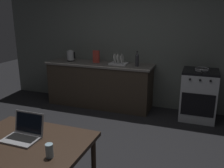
{
  "coord_description": "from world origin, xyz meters",
  "views": [
    {
      "loc": [
        1.28,
        -2.44,
        1.83
      ],
      "look_at": [
        0.08,
        0.84,
        0.83
      ],
      "focal_mm": 39.08,
      "sensor_mm": 36.0,
      "label": 1
    }
  ],
  "objects_px": {
    "bottle": "(137,59)",
    "electric_kettle": "(71,56)",
    "cereal_box": "(96,57)",
    "dish_rack": "(119,62)",
    "stove_oven": "(198,95)",
    "dining_table": "(25,150)",
    "laptop": "(24,134)",
    "frying_pan": "(202,69)",
    "drinking_glass": "(49,151)"
  },
  "relations": [
    {
      "from": "stove_oven",
      "to": "cereal_box",
      "type": "relative_size",
      "value": 3.67
    },
    {
      "from": "electric_kettle",
      "to": "dish_rack",
      "type": "height_order",
      "value": "electric_kettle"
    },
    {
      "from": "bottle",
      "to": "stove_oven",
      "type": "bearing_deg",
      "value": 2.4
    },
    {
      "from": "dining_table",
      "to": "bottle",
      "type": "bearing_deg",
      "value": 83.62
    },
    {
      "from": "stove_oven",
      "to": "laptop",
      "type": "distance_m",
      "value": 3.18
    },
    {
      "from": "dining_table",
      "to": "laptop",
      "type": "relative_size",
      "value": 3.51
    },
    {
      "from": "electric_kettle",
      "to": "frying_pan",
      "type": "height_order",
      "value": "electric_kettle"
    },
    {
      "from": "dining_table",
      "to": "frying_pan",
      "type": "distance_m",
      "value": 3.19
    },
    {
      "from": "frying_pan",
      "to": "drinking_glass",
      "type": "bearing_deg",
      "value": -110.92
    },
    {
      "from": "bottle",
      "to": "electric_kettle",
      "type": "bearing_deg",
      "value": 178.0
    },
    {
      "from": "stove_oven",
      "to": "frying_pan",
      "type": "height_order",
      "value": "frying_pan"
    },
    {
      "from": "frying_pan",
      "to": "drinking_glass",
      "type": "height_order",
      "value": "frying_pan"
    },
    {
      "from": "bottle",
      "to": "cereal_box",
      "type": "relative_size",
      "value": 1.17
    },
    {
      "from": "dining_table",
      "to": "dish_rack",
      "type": "xyz_separation_m",
      "value": [
        -0.06,
        2.85,
        0.3
      ]
    },
    {
      "from": "electric_kettle",
      "to": "frying_pan",
      "type": "distance_m",
      "value": 2.58
    },
    {
      "from": "laptop",
      "to": "drinking_glass",
      "type": "xyz_separation_m",
      "value": [
        0.41,
        -0.18,
        0.01
      ]
    },
    {
      "from": "dining_table",
      "to": "stove_oven",
      "type": "bearing_deg",
      "value": 63.02
    },
    {
      "from": "cereal_box",
      "to": "dish_rack",
      "type": "xyz_separation_m",
      "value": [
        0.49,
        -0.02,
        -0.07
      ]
    },
    {
      "from": "dining_table",
      "to": "laptop",
      "type": "height_order",
      "value": "laptop"
    },
    {
      "from": "frying_pan",
      "to": "laptop",
      "type": "bearing_deg",
      "value": -119.04
    },
    {
      "from": "laptop",
      "to": "electric_kettle",
      "type": "relative_size",
      "value": 1.42
    },
    {
      "from": "bottle",
      "to": "drinking_glass",
      "type": "xyz_separation_m",
      "value": [
        0.03,
        -2.91,
        -0.26
      ]
    },
    {
      "from": "laptop",
      "to": "bottle",
      "type": "distance_m",
      "value": 2.77
    },
    {
      "from": "bottle",
      "to": "cereal_box",
      "type": "xyz_separation_m",
      "value": [
        -0.86,
        0.07,
        -0.01
      ]
    },
    {
      "from": "dish_rack",
      "to": "stove_oven",
      "type": "bearing_deg",
      "value": -0.09
    },
    {
      "from": "drinking_glass",
      "to": "electric_kettle",
      "type": "bearing_deg",
      "value": 116.25
    },
    {
      "from": "stove_oven",
      "to": "drinking_glass",
      "type": "relative_size",
      "value": 7.68
    },
    {
      "from": "dining_table",
      "to": "dish_rack",
      "type": "height_order",
      "value": "dish_rack"
    },
    {
      "from": "drinking_glass",
      "to": "stove_oven",
      "type": "bearing_deg",
      "value": 69.46
    },
    {
      "from": "bottle",
      "to": "frying_pan",
      "type": "xyz_separation_m",
      "value": [
        1.15,
        0.02,
        -0.11
      ]
    },
    {
      "from": "dish_rack",
      "to": "bottle",
      "type": "bearing_deg",
      "value": -7.57
    },
    {
      "from": "bottle",
      "to": "drinking_glass",
      "type": "relative_size",
      "value": 2.44
    },
    {
      "from": "dining_table",
      "to": "bottle",
      "type": "xyz_separation_m",
      "value": [
        0.31,
        2.8,
        0.39
      ]
    },
    {
      "from": "cereal_box",
      "to": "dish_rack",
      "type": "relative_size",
      "value": 0.72
    },
    {
      "from": "stove_oven",
      "to": "cereal_box",
      "type": "xyz_separation_m",
      "value": [
        -2.0,
        0.02,
        0.57
      ]
    },
    {
      "from": "drinking_glass",
      "to": "dining_table",
      "type": "bearing_deg",
      "value": 162.01
    },
    {
      "from": "dish_rack",
      "to": "dining_table",
      "type": "bearing_deg",
      "value": -88.73
    },
    {
      "from": "laptop",
      "to": "drinking_glass",
      "type": "distance_m",
      "value": 0.45
    },
    {
      "from": "dining_table",
      "to": "electric_kettle",
      "type": "distance_m",
      "value": 3.08
    },
    {
      "from": "cereal_box",
      "to": "dining_table",
      "type": "bearing_deg",
      "value": -79.18
    },
    {
      "from": "dining_table",
      "to": "drinking_glass",
      "type": "relative_size",
      "value": 9.63
    },
    {
      "from": "dish_rack",
      "to": "drinking_glass",
      "type": "bearing_deg",
      "value": -82.23
    },
    {
      "from": "bottle",
      "to": "frying_pan",
      "type": "relative_size",
      "value": 0.69
    },
    {
      "from": "dish_rack",
      "to": "laptop",
      "type": "bearing_deg",
      "value": -90.02
    },
    {
      "from": "stove_oven",
      "to": "electric_kettle",
      "type": "bearing_deg",
      "value": 179.94
    },
    {
      "from": "stove_oven",
      "to": "dish_rack",
      "type": "xyz_separation_m",
      "value": [
        -1.51,
        0.0,
        0.5
      ]
    },
    {
      "from": "dining_table",
      "to": "cereal_box",
      "type": "xyz_separation_m",
      "value": [
        -0.55,
        2.87,
        0.37
      ]
    },
    {
      "from": "frying_pan",
      "to": "cereal_box",
      "type": "distance_m",
      "value": 2.01
    },
    {
      "from": "frying_pan",
      "to": "cereal_box",
      "type": "height_order",
      "value": "cereal_box"
    },
    {
      "from": "electric_kettle",
      "to": "drinking_glass",
      "type": "relative_size",
      "value": 1.93
    }
  ]
}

